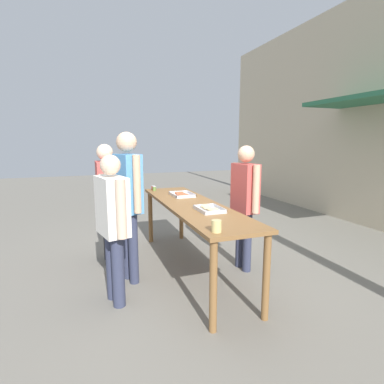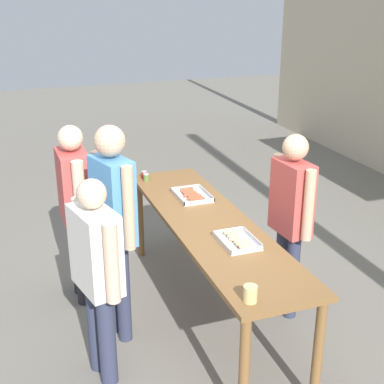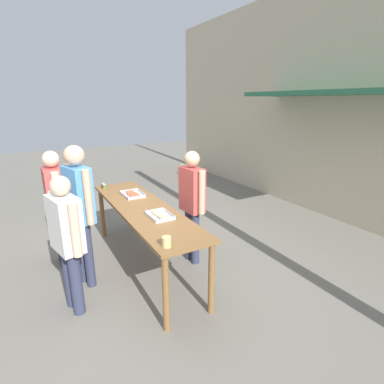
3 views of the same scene
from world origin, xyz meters
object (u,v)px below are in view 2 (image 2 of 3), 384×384
Objects in this scene: person_customer_holding_hotdog at (76,201)px; person_customer_waiting_in_line at (114,214)px; food_tray_sausages at (192,196)px; food_tray_buns at (238,241)px; condiment_jar_mustard at (144,175)px; person_server_behind_table at (291,210)px; person_customer_with_cup at (97,266)px; beer_cup at (250,294)px; condiment_jar_ketchup at (146,177)px.

person_customer_holding_hotdog is 0.92× the size of person_customer_waiting_in_line.
food_tray_sausages is 0.24× the size of person_customer_holding_hotdog.
food_tray_buns is at bearing -133.50° from person_customer_waiting_in_line.
person_customer_waiting_in_line reaches higher than condiment_jar_mustard.
condiment_jar_mustard is 1.67m from person_server_behind_table.
person_customer_with_cup is at bearing 177.69° from person_customer_holding_hotdog.
beer_cup is 0.07× the size of person_customer_holding_hotdog.
beer_cup is (2.35, 0.02, 0.02)m from condiment_jar_ketchup.
person_customer_holding_hotdog is at bearing -57.84° from condiment_jar_ketchup.
beer_cup is at bearing -157.93° from person_customer_holding_hotdog.
person_customer_with_cup reaches higher than condiment_jar_mustard.
person_customer_with_cup is (1.04, -1.08, 0.01)m from food_tray_sausages.
person_customer_with_cup is at bearing -46.11° from food_tray_sausages.
condiment_jar_ketchup is at bearing -43.36° from person_customer_waiting_in_line.
person_customer_waiting_in_line is (0.68, 0.20, 0.12)m from person_customer_holding_hotdog.
food_tray_sausages is 1.09× the size of food_tray_buns.
person_customer_waiting_in_line is at bearing -40.06° from person_customer_with_cup.
person_customer_holding_hotdog is (-0.09, -1.05, 0.06)m from food_tray_sausages.
person_server_behind_table is at bearing 38.54° from food_tray_sausages.
beer_cup is at bearing -145.16° from person_customer_with_cup.
food_tray_buns is at bearing 9.42° from condiment_jar_mustard.
condiment_jar_mustard is at bearing -179.64° from beer_cup.
condiment_jar_ketchup reaches higher than food_tray_sausages.
food_tray_sausages is at bearing 25.78° from condiment_jar_ketchup.
beer_cup is 1.33m from person_customer_waiting_in_line.
condiment_jar_ketchup is at bearing -1.64° from condiment_jar_mustard.
person_server_behind_table is 1.86m from person_customer_holding_hotdog.
person_customer_with_cup is (1.13, -0.03, -0.05)m from person_customer_holding_hotdog.
condiment_jar_ketchup reaches higher than food_tray_buns.
person_customer_holding_hotdog is at bearing -0.90° from person_customer_waiting_in_line.
person_customer_with_cup is 0.87× the size of person_customer_waiting_in_line.
food_tray_sausages is 1.50m from person_customer_with_cup.
person_server_behind_table is 1.47m from person_customer_waiting_in_line.
food_tray_sausages is 0.72m from condiment_jar_mustard.
person_customer_waiting_in_line is (1.17, -0.57, 0.16)m from condiment_jar_ketchup.
person_customer_waiting_in_line is at bearing -55.34° from food_tray_sausages.
food_tray_sausages is 0.22× the size of person_customer_waiting_in_line.
person_customer_holding_hotdog reaches higher than person_customer_with_cup.
person_customer_waiting_in_line is at bearing -164.65° from person_customer_holding_hotdog.
person_customer_with_cup is 0.53m from person_customer_waiting_in_line.
food_tray_buns is at bearing -137.27° from person_customer_holding_hotdog.
condiment_jar_ketchup is 0.04× the size of person_customer_holding_hotdog.
food_tray_buns is 0.97m from person_customer_waiting_in_line.
food_tray_buns is at bearing 160.92° from beer_cup.
food_tray_sausages is 0.64m from condiment_jar_ketchup.
person_customer_with_cup is (-0.73, -0.82, -0.03)m from beer_cup.
person_customer_with_cup is (1.61, -0.80, -0.01)m from condiment_jar_ketchup.
food_tray_sausages is at bearing -179.93° from food_tray_buns.
person_customer_holding_hotdog reaches higher than food_tray_buns.
person_customer_waiting_in_line is (-1.18, -0.59, 0.14)m from beer_cup.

